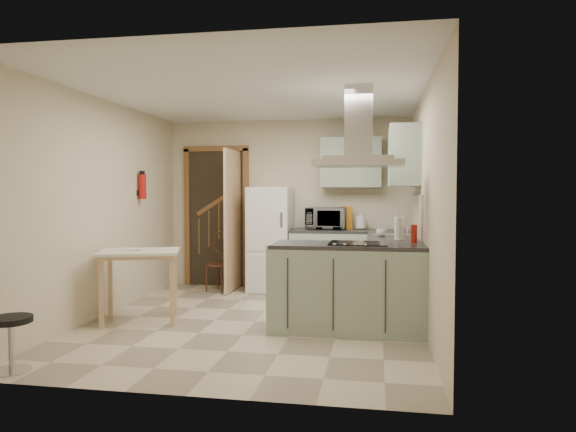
% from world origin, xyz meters
% --- Properties ---
extents(floor, '(4.20, 4.20, 0.00)m').
position_xyz_m(floor, '(0.00, 0.00, 0.00)').
color(floor, beige).
rests_on(floor, ground).
extents(ceiling, '(4.20, 4.20, 0.00)m').
position_xyz_m(ceiling, '(0.00, 0.00, 2.50)').
color(ceiling, silver).
rests_on(ceiling, back_wall).
extents(back_wall, '(3.60, 0.00, 3.60)m').
position_xyz_m(back_wall, '(0.00, 2.10, 1.25)').
color(back_wall, beige).
rests_on(back_wall, floor).
extents(left_wall, '(0.00, 4.20, 4.20)m').
position_xyz_m(left_wall, '(-1.80, 0.00, 1.25)').
color(left_wall, beige).
rests_on(left_wall, floor).
extents(right_wall, '(0.00, 4.20, 4.20)m').
position_xyz_m(right_wall, '(1.80, 0.00, 1.25)').
color(right_wall, beige).
rests_on(right_wall, floor).
extents(doorway, '(1.10, 0.12, 2.10)m').
position_xyz_m(doorway, '(-1.10, 2.07, 1.05)').
color(doorway, brown).
rests_on(doorway, floor).
extents(fridge, '(0.60, 0.60, 1.50)m').
position_xyz_m(fridge, '(-0.20, 1.80, 0.75)').
color(fridge, white).
rests_on(fridge, floor).
extents(counter_back, '(1.08, 0.60, 0.90)m').
position_xyz_m(counter_back, '(0.66, 1.80, 0.45)').
color(counter_back, '#9EB2A0').
rests_on(counter_back, floor).
extents(counter_right, '(0.60, 1.95, 0.90)m').
position_xyz_m(counter_right, '(1.50, 1.12, 0.45)').
color(counter_right, '#9EB2A0').
rests_on(counter_right, floor).
extents(splashback, '(1.68, 0.02, 0.50)m').
position_xyz_m(splashback, '(0.96, 2.09, 1.15)').
color(splashback, beige).
rests_on(splashback, counter_back).
extents(wall_cabinet_back, '(0.85, 0.35, 0.70)m').
position_xyz_m(wall_cabinet_back, '(0.95, 1.93, 1.85)').
color(wall_cabinet_back, '#9EB2A0').
rests_on(wall_cabinet_back, back_wall).
extents(wall_cabinet_right, '(0.35, 0.90, 0.70)m').
position_xyz_m(wall_cabinet_right, '(1.62, 0.85, 1.85)').
color(wall_cabinet_right, '#9EB2A0').
rests_on(wall_cabinet_right, right_wall).
extents(peninsula, '(1.55, 0.65, 0.90)m').
position_xyz_m(peninsula, '(1.02, -0.18, 0.45)').
color(peninsula, '#9EB2A0').
rests_on(peninsula, floor).
extents(hob, '(0.58, 0.50, 0.01)m').
position_xyz_m(hob, '(1.12, -0.18, 0.91)').
color(hob, black).
rests_on(hob, peninsula).
extents(extractor_hood, '(0.90, 0.55, 0.10)m').
position_xyz_m(extractor_hood, '(1.12, -0.18, 1.72)').
color(extractor_hood, silver).
rests_on(extractor_hood, ceiling).
extents(sink, '(0.45, 0.40, 0.01)m').
position_xyz_m(sink, '(1.50, 0.95, 0.91)').
color(sink, silver).
rests_on(sink, counter_right).
extents(fire_extinguisher, '(0.10, 0.10, 0.32)m').
position_xyz_m(fire_extinguisher, '(-1.74, 0.90, 1.50)').
color(fire_extinguisher, '#B2140F').
rests_on(fire_extinguisher, left_wall).
extents(drop_leaf_table, '(1.00, 0.87, 0.79)m').
position_xyz_m(drop_leaf_table, '(-1.26, -0.20, 0.39)').
color(drop_leaf_table, tan).
rests_on(drop_leaf_table, floor).
extents(bentwood_chair, '(0.44, 0.44, 0.77)m').
position_xyz_m(bentwood_chair, '(-0.91, 1.63, 0.39)').
color(bentwood_chair, '#4A1E18').
rests_on(bentwood_chair, floor).
extents(stool, '(0.38, 0.38, 0.44)m').
position_xyz_m(stool, '(-1.55, -1.85, 0.22)').
color(stool, black).
rests_on(stool, floor).
extents(microwave, '(0.59, 0.42, 0.31)m').
position_xyz_m(microwave, '(0.61, 1.87, 1.06)').
color(microwave, black).
rests_on(microwave, counter_back).
extents(kettle, '(0.16, 0.16, 0.21)m').
position_xyz_m(kettle, '(1.09, 1.88, 1.01)').
color(kettle, white).
rests_on(kettle, counter_back).
extents(cereal_box, '(0.17, 0.23, 0.33)m').
position_xyz_m(cereal_box, '(0.89, 1.97, 1.06)').
color(cereal_box, orange).
rests_on(cereal_box, counter_back).
extents(soap_bottle, '(0.10, 0.10, 0.16)m').
position_xyz_m(soap_bottle, '(1.63, 1.20, 0.98)').
color(soap_bottle, '#B7B6C3').
rests_on(soap_bottle, counter_right).
extents(paper_towel, '(0.14, 0.14, 0.26)m').
position_xyz_m(paper_towel, '(1.56, 0.30, 1.03)').
color(paper_towel, silver).
rests_on(paper_towel, counter_right).
extents(cup, '(0.15, 0.15, 0.09)m').
position_xyz_m(cup, '(1.37, 0.72, 0.94)').
color(cup, silver).
rests_on(cup, counter_right).
extents(red_bottle, '(0.08, 0.08, 0.19)m').
position_xyz_m(red_bottle, '(1.70, 0.04, 0.99)').
color(red_bottle, '#AF1D0F').
rests_on(red_bottle, peninsula).
extents(book, '(0.21, 0.24, 0.09)m').
position_xyz_m(book, '(-1.40, -0.20, 0.83)').
color(book, '#9D3A34').
rests_on(book, drop_leaf_table).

